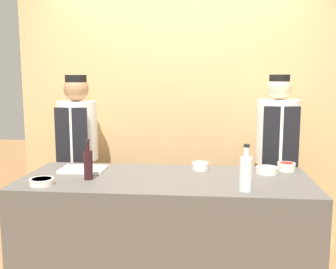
# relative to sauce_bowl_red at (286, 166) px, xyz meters

# --- Properties ---
(cabinet_wall) EXTENTS (3.11, 0.18, 2.40)m
(cabinet_wall) POSITION_rel_sauce_bowl_red_xyz_m (-0.88, 0.93, 0.23)
(cabinet_wall) COLOR tan
(cabinet_wall) RESTS_ON ground_plane
(counter) EXTENTS (2.01, 0.82, 0.94)m
(counter) POSITION_rel_sauce_bowl_red_xyz_m (-0.88, -0.29, -0.50)
(counter) COLOR #514C47
(counter) RESTS_ON ground_plane
(sauce_bowl_red) EXTENTS (0.13, 0.13, 0.06)m
(sauce_bowl_red) POSITION_rel_sauce_bowl_red_xyz_m (0.00, 0.00, 0.00)
(sauce_bowl_red) COLOR silver
(sauce_bowl_red) RESTS_ON counter
(sauce_bowl_purple) EXTENTS (0.16, 0.16, 0.04)m
(sauce_bowl_purple) POSITION_rel_sauce_bowl_red_xyz_m (-1.66, -0.55, -0.01)
(sauce_bowl_purple) COLOR silver
(sauce_bowl_purple) RESTS_ON counter
(sauce_bowl_green) EXTENTS (0.15, 0.15, 0.05)m
(sauce_bowl_green) POSITION_rel_sauce_bowl_red_xyz_m (-0.16, -0.10, -0.01)
(sauce_bowl_green) COLOR silver
(sauce_bowl_green) RESTS_ON counter
(sauce_bowl_yellow) EXTENTS (0.12, 0.12, 0.06)m
(sauce_bowl_yellow) POSITION_rel_sauce_bowl_red_xyz_m (-0.64, -0.04, -0.00)
(sauce_bowl_yellow) COLOR silver
(sauce_bowl_yellow) RESTS_ON counter
(cutting_board) EXTENTS (0.32, 0.23, 0.02)m
(cutting_board) POSITION_rel_sauce_bowl_red_xyz_m (-1.51, -0.15, -0.02)
(cutting_board) COLOR white
(cutting_board) RESTS_ON counter
(bottle_wine) EXTENTS (0.06, 0.06, 0.28)m
(bottle_wine) POSITION_rel_sauce_bowl_red_xyz_m (-1.40, -0.39, 0.08)
(bottle_wine) COLOR black
(bottle_wine) RESTS_ON counter
(bottle_clear) EXTENTS (0.08, 0.08, 0.29)m
(bottle_clear) POSITION_rel_sauce_bowl_red_xyz_m (-0.36, -0.56, 0.08)
(bottle_clear) COLOR silver
(bottle_clear) RESTS_ON counter
(chef_left) EXTENTS (0.36, 0.36, 1.65)m
(chef_left) POSITION_rel_sauce_bowl_red_xyz_m (-1.77, 0.52, -0.07)
(chef_left) COLOR #28282D
(chef_left) RESTS_ON ground_plane
(chef_right) EXTENTS (0.37, 0.37, 1.65)m
(chef_right) POSITION_rel_sauce_bowl_red_xyz_m (0.02, 0.52, -0.08)
(chef_right) COLOR #28282D
(chef_right) RESTS_ON ground_plane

